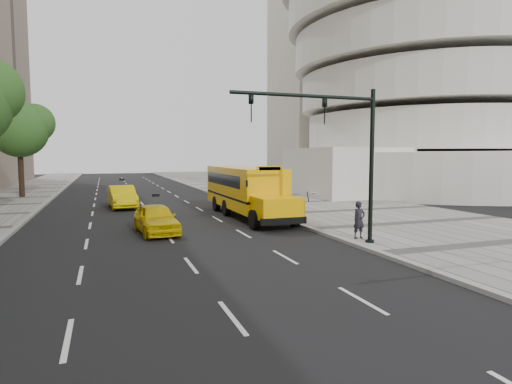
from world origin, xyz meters
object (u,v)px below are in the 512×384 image
object	(u,v)px
taxi_near	(156,219)
traffic_signal	(342,147)
pedestrian	(359,220)
school_bus	(245,187)
tree_c	(20,129)
taxi_far	(122,197)

from	to	relation	value
taxi_near	traffic_signal	xyz separation A→B (m)	(6.61, -5.86, 3.37)
pedestrian	taxi_near	bearing A→B (deg)	142.82
school_bus	traffic_signal	world-z (taller)	traffic_signal
taxi_near	traffic_signal	size ratio (longest dim) A/B	0.66
school_bus	taxi_near	xyz separation A→B (m)	(-5.92, -4.36, -1.05)
tree_c	traffic_signal	distance (m)	31.09
taxi_near	traffic_signal	bearing A→B (deg)	-46.77
school_bus	pedestrian	bearing A→B (deg)	-77.08
tree_c	pedestrian	size ratio (longest dim) A/B	5.16
school_bus	taxi_near	bearing A→B (deg)	-143.61
taxi_near	pedestrian	xyz separation A→B (m)	(8.06, -4.98, 0.24)
taxi_far	pedestrian	distance (m)	18.51
taxi_near	traffic_signal	distance (m)	9.46
tree_c	school_bus	bearing A→B (deg)	-48.08
pedestrian	traffic_signal	xyz separation A→B (m)	(-1.45, -0.88, 3.13)
taxi_near	pedestrian	bearing A→B (deg)	-36.90
tree_c	taxi_far	distance (m)	13.66
taxi_far	traffic_signal	world-z (taller)	traffic_signal
tree_c	school_bus	xyz separation A→B (m)	(14.91, -16.60, -4.25)
tree_c	taxi_near	distance (m)	23.42
pedestrian	traffic_signal	bearing A→B (deg)	-154.19
taxi_near	traffic_signal	world-z (taller)	traffic_signal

